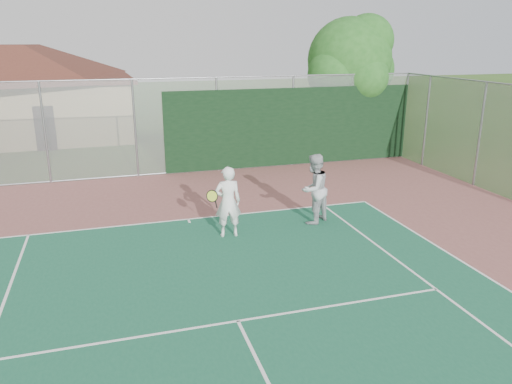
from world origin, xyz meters
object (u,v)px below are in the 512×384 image
Objects in this scene: player_white_front at (228,202)px; player_grey_back at (314,190)px; clubhouse at (7,83)px; tree at (351,63)px.

player_grey_back reaches higher than player_white_front.
clubhouse reaches higher than player_white_front.
player_white_front is 0.95× the size of player_grey_back.
tree reaches higher than player_white_front.
player_grey_back is (2.45, 0.29, 0.04)m from player_white_front.
tree is 9.79m from player_grey_back.
clubhouse is 16.81m from tree.
player_white_front is (7.32, -16.20, -1.84)m from clubhouse.
tree is (14.75, -7.99, 1.10)m from clubhouse.
clubhouse is 6.75× the size of player_grey_back.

